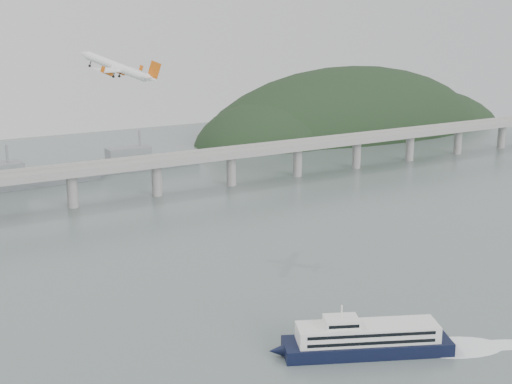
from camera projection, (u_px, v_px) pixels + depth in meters
ground at (342, 332)px, 226.71m from camera, size 900.00×900.00×0.00m
bridge at (122, 170)px, 387.60m from camera, size 800.00×22.00×23.90m
headland at (361, 150)px, 649.95m from camera, size 365.00×155.00×156.00m
ferry at (367, 339)px, 211.64m from camera, size 80.24×43.33×16.21m
airliner at (119, 68)px, 267.98m from camera, size 27.58×29.14×13.81m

